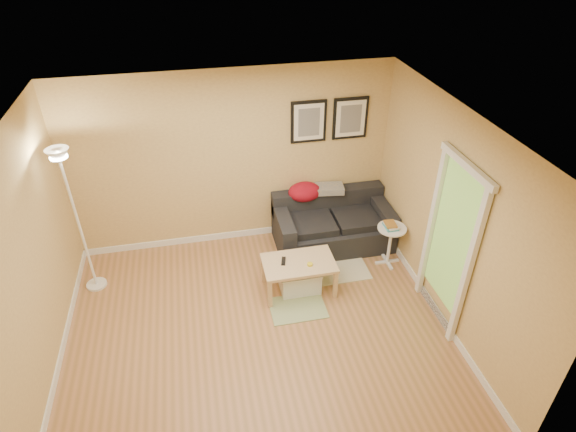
{
  "coord_description": "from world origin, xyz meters",
  "views": [
    {
      "loc": [
        -0.48,
        -3.94,
        4.32
      ],
      "look_at": [
        0.55,
        0.85,
        1.05
      ],
      "focal_mm": 29.46,
      "sensor_mm": 36.0,
      "label": 1
    }
  ],
  "objects_px": {
    "sofa": "(333,222)",
    "storage_bin": "(299,279)",
    "coffee_table": "(299,276)",
    "side_table": "(389,245)",
    "floor_lamp": "(80,227)",
    "book_stack": "(391,225)"
  },
  "relations": [
    {
      "from": "sofa",
      "to": "coffee_table",
      "type": "height_order",
      "value": "sofa"
    },
    {
      "from": "sofa",
      "to": "side_table",
      "type": "bearing_deg",
      "value": -43.76
    },
    {
      "from": "side_table",
      "to": "sofa",
      "type": "bearing_deg",
      "value": 136.24
    },
    {
      "from": "book_stack",
      "to": "floor_lamp",
      "type": "xyz_separation_m",
      "value": [
        -4.0,
        0.35,
        0.32
      ]
    },
    {
      "from": "sofa",
      "to": "storage_bin",
      "type": "height_order",
      "value": "sofa"
    },
    {
      "from": "side_table",
      "to": "book_stack",
      "type": "height_order",
      "value": "book_stack"
    },
    {
      "from": "book_stack",
      "to": "side_table",
      "type": "bearing_deg",
      "value": -16.18
    },
    {
      "from": "sofa",
      "to": "side_table",
      "type": "xyz_separation_m",
      "value": [
        0.64,
        -0.61,
        -0.07
      ]
    },
    {
      "from": "storage_bin",
      "to": "book_stack",
      "type": "distance_m",
      "value": 1.45
    },
    {
      "from": "sofa",
      "to": "floor_lamp",
      "type": "height_order",
      "value": "floor_lamp"
    },
    {
      "from": "sofa",
      "to": "coffee_table",
      "type": "distance_m",
      "value": 1.16
    },
    {
      "from": "coffee_table",
      "to": "side_table",
      "type": "distance_m",
      "value": 1.4
    },
    {
      "from": "book_stack",
      "to": "coffee_table",
      "type": "bearing_deg",
      "value": -150.55
    },
    {
      "from": "sofa",
      "to": "book_stack",
      "type": "relative_size",
      "value": 7.81
    },
    {
      "from": "side_table",
      "to": "book_stack",
      "type": "bearing_deg",
      "value": 146.51
    },
    {
      "from": "book_stack",
      "to": "floor_lamp",
      "type": "bearing_deg",
      "value": -167.7
    },
    {
      "from": "coffee_table",
      "to": "book_stack",
      "type": "relative_size",
      "value": 4.27
    },
    {
      "from": "sofa",
      "to": "floor_lamp",
      "type": "relative_size",
      "value": 0.84
    },
    {
      "from": "coffee_table",
      "to": "sofa",
      "type": "bearing_deg",
      "value": 48.8
    },
    {
      "from": "side_table",
      "to": "floor_lamp",
      "type": "relative_size",
      "value": 0.3
    },
    {
      "from": "sofa",
      "to": "coffee_table",
      "type": "relative_size",
      "value": 1.83
    },
    {
      "from": "side_table",
      "to": "floor_lamp",
      "type": "distance_m",
      "value": 4.09
    }
  ]
}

